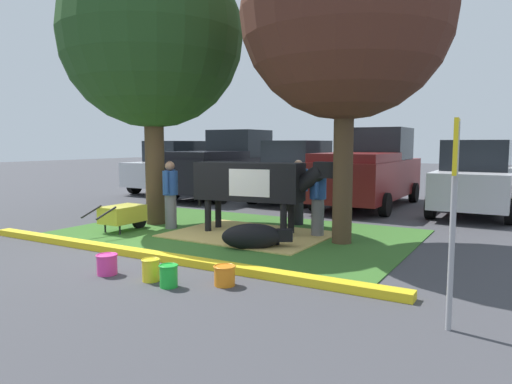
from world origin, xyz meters
TOP-DOWN VIEW (x-y plane):
  - ground_plane at (0.00, 0.00)m, footprint 80.00×80.00m
  - grass_island at (0.54, 1.72)m, footprint 7.27×4.86m
  - curb_yellow at (0.54, -0.86)m, footprint 8.47×0.24m
  - hay_bedding at (0.89, 1.64)m, footprint 3.25×2.47m
  - shade_tree_left at (-1.76, 1.73)m, footprint 4.20×4.20m
  - shade_tree_right at (2.84, 1.89)m, footprint 3.94×3.94m
  - cow_holstein at (0.89, 1.85)m, footprint 3.12×1.01m
  - calf_lying at (1.62, 0.60)m, footprint 1.27×1.00m
  - person_handler at (2.19, 2.23)m, footprint 0.34×0.51m
  - person_visitor_near at (1.24, 3.32)m, footprint 0.52×0.34m
  - person_visitor_far at (-1.02, 1.40)m, footprint 0.34×0.50m
  - wheelbarrow at (-1.70, 0.63)m, footprint 0.60×1.60m
  - parking_sign at (5.26, -1.57)m, footprint 0.08×0.44m
  - bucket_pink at (0.57, -1.90)m, footprint 0.32×0.32m
  - bucket_yellow at (1.36, -1.82)m, footprint 0.27×0.27m
  - bucket_green at (1.76, -1.91)m, footprint 0.27×0.27m
  - bucket_orange at (2.38, -1.47)m, footprint 0.31×0.31m
  - hatchback_white at (-6.20, 7.86)m, footprint 2.04×4.41m
  - pickup_truck_black at (-3.52, 7.45)m, footprint 2.24×5.41m
  - sedan_red at (-0.74, 7.50)m, footprint 2.04×4.41m
  - pickup_truck_maroon at (1.69, 7.51)m, footprint 2.24×5.41m
  - sedan_silver at (4.69, 7.31)m, footprint 2.04×4.41m

SIDE VIEW (x-z plane):
  - ground_plane at x=0.00m, z-range 0.00..0.00m
  - grass_island at x=0.54m, z-range 0.00..0.02m
  - hay_bedding at x=0.89m, z-range 0.01..0.04m
  - curb_yellow at x=0.54m, z-range 0.00..0.12m
  - bucket_orange at x=2.38m, z-range 0.01..0.28m
  - bucket_pink at x=0.57m, z-range 0.01..0.31m
  - bucket_green at x=1.76m, z-range 0.01..0.31m
  - bucket_yellow at x=1.36m, z-range 0.01..0.33m
  - calf_lying at x=1.62m, z-range 0.00..0.48m
  - wheelbarrow at x=-1.70m, z-range 0.07..0.70m
  - person_visitor_far at x=-1.02m, z-range 0.05..1.59m
  - person_visitor_near at x=1.24m, z-range 0.05..1.60m
  - person_handler at x=2.19m, z-range 0.05..1.62m
  - hatchback_white at x=-6.20m, z-range -0.03..1.99m
  - sedan_red at x=-0.74m, z-range -0.03..1.99m
  - sedan_silver at x=4.69m, z-range -0.03..1.99m
  - pickup_truck_black at x=-3.52m, z-range -0.10..2.32m
  - pickup_truck_maroon at x=1.69m, z-range -0.10..2.32m
  - cow_holstein at x=0.89m, z-range 0.33..1.90m
  - parking_sign at x=5.26m, z-range 0.45..2.64m
  - shade_tree_right at x=2.84m, z-range 1.17..7.47m
  - shade_tree_left at x=-1.76m, z-range 1.12..7.62m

